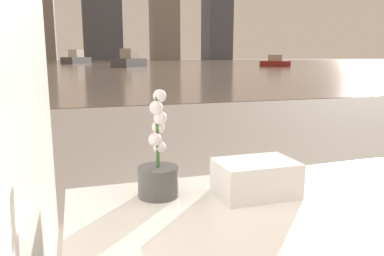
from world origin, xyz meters
The scene contains 7 objects.
potted_orchid centered at (-0.54, 0.82, 0.59)m, with size 0.14×0.14×0.36m.
towel_stack centered at (-0.22, 0.73, 0.55)m, with size 0.27×0.18×0.12m.
harbor_water centered at (0.00, 62.00, 0.01)m, with size 180.00×110.00×0.01m.
harbor_boat_0 centered at (-0.23, 54.76, 0.69)m, with size 4.17×5.35×1.94m.
harbor_boat_4 centered at (4.37, 35.58, 0.61)m, with size 3.85×4.64×1.70m.
harbor_boat_5 centered at (18.43, 33.14, 0.42)m, with size 2.06×3.24×1.15m.
skyline_tower_2 centered at (-9.60, 118.00, 16.18)m, with size 9.20×10.41×32.35m.
Camera 1 is at (-0.79, -0.38, 0.96)m, focal length 35.00 mm.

